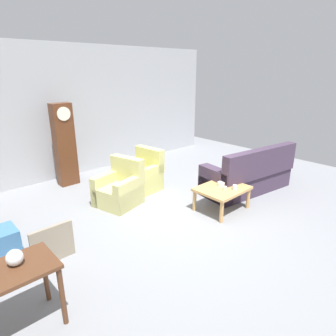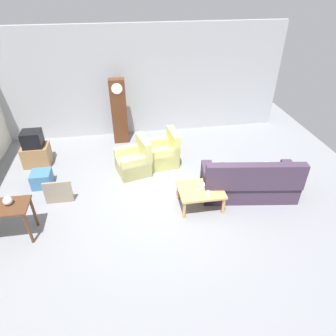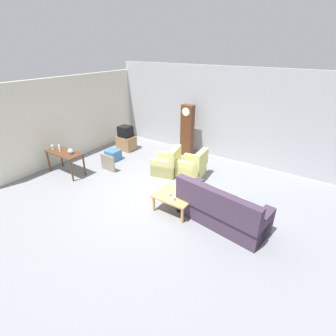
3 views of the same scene
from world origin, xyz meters
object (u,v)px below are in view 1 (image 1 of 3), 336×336
at_px(couch_floral, 248,176).
at_px(grandfather_clock, 65,145).
at_px(glass_dome_cloche, 15,258).
at_px(cup_white_porcelain, 225,179).
at_px(bowl_white_stacked, 221,184).
at_px(cup_blue_rimmed, 235,187).
at_px(armchair_olive_far, 142,177).
at_px(cup_cream_tall, 225,188).
at_px(storage_box_blue, 1,242).
at_px(coffee_table_wood, 222,191).
at_px(framed_picture_leaning, 53,244).
at_px(armchair_olive_near, 119,190).

distance_m(couch_floral, grandfather_clock, 4.23).
distance_m(grandfather_clock, glass_dome_cloche, 4.14).
relative_size(cup_white_porcelain, bowl_white_stacked, 0.65).
bearing_deg(cup_blue_rimmed, armchair_olive_far, 106.68).
bearing_deg(grandfather_clock, cup_cream_tall, -65.86).
distance_m(armchair_olive_far, bowl_white_stacked, 1.88).
distance_m(couch_floral, glass_dome_cloche, 4.94).
distance_m(storage_box_blue, bowl_white_stacked, 3.84).
relative_size(cup_cream_tall, bowl_white_stacked, 0.54).
height_order(coffee_table_wood, framed_picture_leaning, framed_picture_leaning).
xyz_separation_m(armchair_olive_far, framed_picture_leaning, (-2.54, -1.24, -0.03)).
height_order(armchair_olive_far, coffee_table_wood, armchair_olive_far).
xyz_separation_m(framed_picture_leaning, bowl_white_stacked, (3.12, -0.54, 0.22)).
distance_m(armchair_olive_far, storage_box_blue, 3.08).
bearing_deg(armchair_olive_near, storage_box_blue, -174.36).
xyz_separation_m(armchair_olive_far, grandfather_clock, (-1.08, 1.45, 0.65)).
height_order(glass_dome_cloche, bowl_white_stacked, glass_dome_cloche).
xyz_separation_m(cup_white_porcelain, cup_blue_rimmed, (-0.21, -0.40, -0.00)).
height_order(armchair_olive_near, coffee_table_wood, armchair_olive_near).
relative_size(couch_floral, framed_picture_leaning, 3.67).
bearing_deg(bowl_white_stacked, grandfather_clock, 117.25).
bearing_deg(bowl_white_stacked, coffee_table_wood, -126.77).
relative_size(storage_box_blue, cup_blue_rimmed, 5.05).
xyz_separation_m(cup_blue_rimmed, cup_cream_tall, (-0.17, 0.11, -0.01)).
distance_m(armchair_olive_near, grandfather_clock, 1.88).
relative_size(framed_picture_leaning, bowl_white_stacked, 4.23).
bearing_deg(coffee_table_wood, storage_box_blue, 159.49).
xyz_separation_m(couch_floral, bowl_white_stacked, (-1.12, -0.09, 0.14)).
xyz_separation_m(armchair_olive_near, cup_blue_rimmed, (1.41, -1.77, 0.19)).
height_order(coffee_table_wood, cup_white_porcelain, cup_white_porcelain).
height_order(framed_picture_leaning, storage_box_blue, framed_picture_leaning).
bearing_deg(cup_white_porcelain, armchair_olive_near, 139.55).
distance_m(grandfather_clock, cup_blue_rimmed, 3.93).
bearing_deg(armchair_olive_far, couch_floral, -44.80).
bearing_deg(storage_box_blue, glass_dome_cloche, -96.06).
bearing_deg(armchair_olive_near, cup_cream_tall, -53.39).
bearing_deg(grandfather_clock, cup_blue_rimmed, -64.21).
relative_size(armchair_olive_far, coffee_table_wood, 0.96).
xyz_separation_m(grandfather_clock, bowl_white_stacked, (1.66, -3.23, -0.46)).
bearing_deg(cup_cream_tall, coffee_table_wood, 56.03).
xyz_separation_m(cup_white_porcelain, bowl_white_stacked, (-0.25, -0.10, -0.01)).
bearing_deg(bowl_white_stacked, cup_white_porcelain, 22.77).
bearing_deg(grandfather_clock, armchair_olive_near, -80.56).
distance_m(coffee_table_wood, cup_blue_rimmed, 0.26).
bearing_deg(armchair_olive_far, coffee_table_wood, -74.11).
relative_size(coffee_table_wood, cup_white_porcelain, 10.36).
bearing_deg(storage_box_blue, cup_white_porcelain, -16.67).
bearing_deg(bowl_white_stacked, couch_floral, 4.58).
bearing_deg(cup_white_porcelain, storage_box_blue, 163.33).
bearing_deg(couch_floral, framed_picture_leaning, 173.94).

